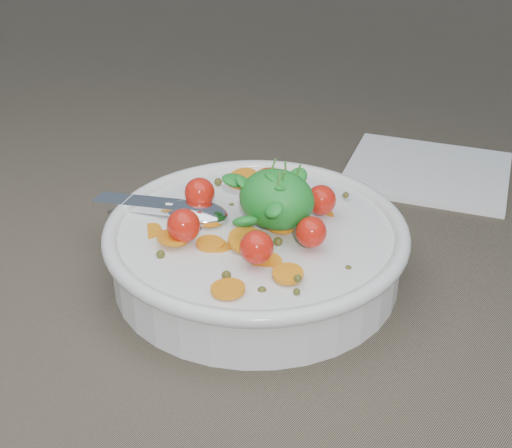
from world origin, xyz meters
The scene contains 3 objects.
ground centered at (0.00, 0.00, 0.00)m, with size 6.00×6.00×0.00m, color #685D4A.
bowl centered at (-0.01, 0.00, 0.03)m, with size 0.27×0.25×0.11m.
napkin centered at (0.02, 0.27, 0.00)m, with size 0.17×0.15×0.01m, color white.
Camera 1 is at (0.31, -0.40, 0.35)m, focal length 50.00 mm.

